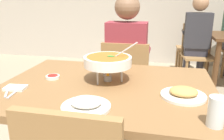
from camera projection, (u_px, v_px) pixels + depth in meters
name	position (u px, v px, depth m)	size (l,w,h in m)	color
dining_table_main	(107.00, 101.00, 1.47)	(1.29, 0.98, 0.77)	brown
chair_diner_main	(126.00, 82.00, 2.24)	(0.44, 0.44, 0.90)	olive
diner_main	(127.00, 57.00, 2.20)	(0.40, 0.45, 1.31)	#2D2D38
curry_bowl	(108.00, 61.00, 1.48)	(0.33, 0.30, 0.26)	silver
rice_plate	(86.00, 104.00, 1.14)	(0.24, 0.24, 0.06)	white
appetizer_plate	(183.00, 94.00, 1.26)	(0.24, 0.24, 0.06)	white
sauce_dish	(53.00, 77.00, 1.55)	(0.09, 0.09, 0.02)	white
napkin_folded	(16.00, 88.00, 1.38)	(0.12, 0.08, 0.02)	white
fork_utensil	(7.00, 91.00, 1.33)	(0.01, 0.17, 0.01)	silver
spoon_utensil	(15.00, 92.00, 1.32)	(0.01, 0.17, 0.01)	silver
drink_glass	(216.00, 113.00, 0.97)	(0.07, 0.07, 0.13)	silver
chair_bg_left	(197.00, 50.00, 3.56)	(0.49, 0.49, 0.90)	olive
chair_bg_right	(196.00, 45.00, 4.00)	(0.46, 0.46, 0.90)	olive
patron_bg_left	(197.00, 35.00, 3.46)	(0.40, 0.45, 1.31)	#2D2D38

